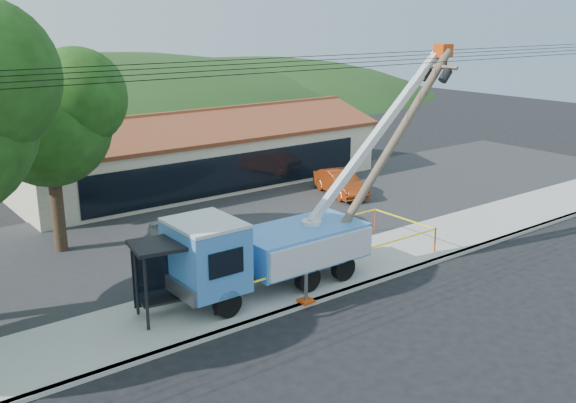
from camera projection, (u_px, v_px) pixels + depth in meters
The scene contains 14 objects.
ground at pixel (383, 313), 22.64m from camera, with size 120.00×120.00×0.00m, color black.
curb at pixel (343, 292), 24.23m from camera, with size 60.00×0.25×0.15m, color #AFACA4.
sidewalk at pixel (312, 276), 25.68m from camera, with size 60.00×4.00×0.15m, color #AFACA4.
parking_lot at pixel (210, 227), 31.81m from camera, with size 60.00×12.00×0.10m, color #28282B.
strip_mall at pixel (199, 154), 39.73m from camera, with size 22.50×8.53×4.67m.
tree_lot at pixel (48, 113), 26.80m from camera, with size 6.30×5.60×8.94m.
hill_center at pixel (89, 112), 70.55m from camera, with size 89.60×64.00×32.00m, color #213B15.
hill_east at pixel (241, 99), 82.16m from camera, with size 72.80×52.00×26.00m, color #213B15.
utility_truck at pixel (267, 246), 23.91m from camera, with size 13.25×4.26×8.81m.
leaning_pole at pixel (389, 151), 26.01m from camera, with size 7.67×1.90×8.77m.
bus_shelter at pixel (172, 259), 21.80m from camera, with size 3.04×2.16×2.70m.
caution_tape at pixel (316, 248), 26.31m from camera, with size 10.49×3.77×1.09m.
car_silver at pixel (183, 255), 28.17m from camera, with size 1.64×4.09×1.39m, color #A1A5A8.
car_red at pixel (340, 196), 37.36m from camera, with size 1.52×4.35×1.43m, color #9D350F.
Camera 1 is at (-15.17, -14.42, 10.07)m, focal length 40.00 mm.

